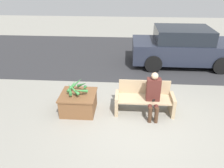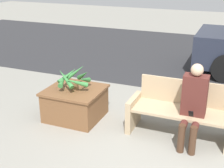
{
  "view_description": "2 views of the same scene",
  "coord_description": "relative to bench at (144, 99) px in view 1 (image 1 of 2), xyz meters",
  "views": [
    {
      "loc": [
        -0.38,
        -4.62,
        3.51
      ],
      "look_at": [
        -0.75,
        0.87,
        0.67
      ],
      "focal_mm": 35.0,
      "sensor_mm": 36.0,
      "label": 1
    },
    {
      "loc": [
        0.85,
        -3.93,
        2.58
      ],
      "look_at": [
        -1.0,
        0.57,
        0.69
      ],
      "focal_mm": 50.0,
      "sensor_mm": 36.0,
      "label": 2
    }
  ],
  "objects": [
    {
      "name": "planter_box",
      "position": [
        -1.82,
        -0.13,
        -0.1
      ],
      "size": [
        0.96,
        0.9,
        0.54
      ],
      "color": "brown",
      "rests_on": "ground_plane"
    },
    {
      "name": "ground_plane",
      "position": [
        -0.17,
        -0.58,
        -0.39
      ],
      "size": [
        30.0,
        30.0,
        0.0
      ],
      "primitive_type": "plane",
      "color": "gray"
    },
    {
      "name": "road_surface",
      "position": [
        -0.17,
        4.7,
        -0.39
      ],
      "size": [
        20.0,
        6.0,
        0.01
      ],
      "primitive_type": "cube",
      "color": "#2D2D30",
      "rests_on": "ground_plane"
    },
    {
      "name": "person_seated",
      "position": [
        0.2,
        -0.18,
        0.28
      ],
      "size": [
        0.36,
        0.58,
        1.24
      ],
      "color": "#51231E",
      "rests_on": "ground_plane"
    },
    {
      "name": "potted_plant",
      "position": [
        -1.83,
        -0.13,
        0.35
      ],
      "size": [
        0.59,
        0.6,
        0.4
      ],
      "color": "brown",
      "rests_on": "planter_box"
    },
    {
      "name": "parked_car",
      "position": [
        1.79,
        3.63,
        0.37
      ],
      "size": [
        4.16,
        1.98,
        1.54
      ],
      "color": "#232838",
      "rests_on": "ground_plane"
    },
    {
      "name": "bench",
      "position": [
        0.0,
        0.0,
        0.0
      ],
      "size": [
        1.6,
        0.6,
        0.85
      ],
      "color": "tan",
      "rests_on": "ground_plane"
    }
  ]
}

